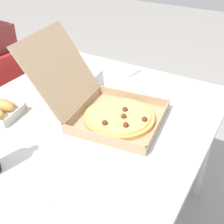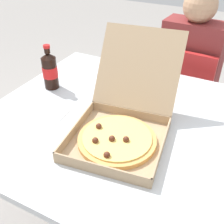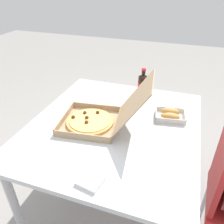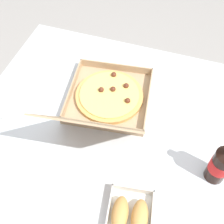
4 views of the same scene
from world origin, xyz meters
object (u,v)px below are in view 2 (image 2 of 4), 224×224
bread_side_box (118,73)px  paper_menu (44,110)px  chair (184,95)px  diner_person (192,64)px  pizza_box_open (121,125)px  cola_bottle (50,70)px

bread_side_box → paper_menu: size_ratio=1.00×
chair → diner_person: bearing=85.8°
diner_person → paper_menu: bearing=-116.0°
chair → paper_menu: 1.01m
chair → pizza_box_open: (-0.07, -0.86, 0.31)m
diner_person → bread_side_box: (-0.30, -0.49, 0.08)m
pizza_box_open → bread_side_box: size_ratio=2.78×
diner_person → bread_side_box: diner_person is taller
cola_bottle → diner_person: bearing=53.2°
bread_side_box → chair: bearing=55.8°
chair → cola_bottle: cola_bottle is taller
chair → diner_person: size_ratio=0.72×
pizza_box_open → bread_side_box: bearing=117.6°
diner_person → cola_bottle: (-0.55, -0.73, 0.15)m
chair → diner_person: (0.00, 0.06, 0.21)m
pizza_box_open → diner_person: bearing=85.5°
diner_person → paper_menu: diner_person is taller
chair → bread_side_box: (-0.29, -0.43, 0.29)m
pizza_box_open → cola_bottle: size_ratio=2.62×
diner_person → bread_side_box: 0.58m
chair → pizza_box_open: 0.91m
cola_bottle → pizza_box_open: bearing=-20.9°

